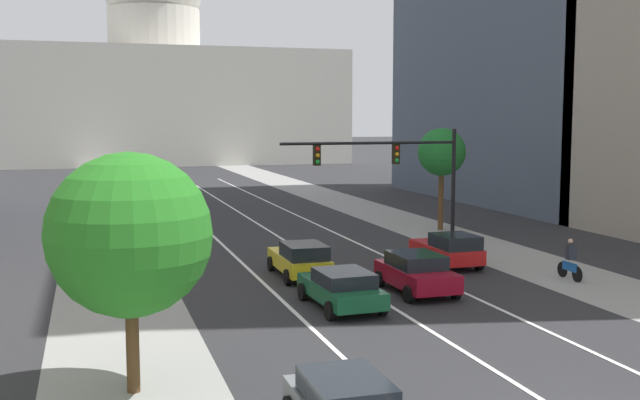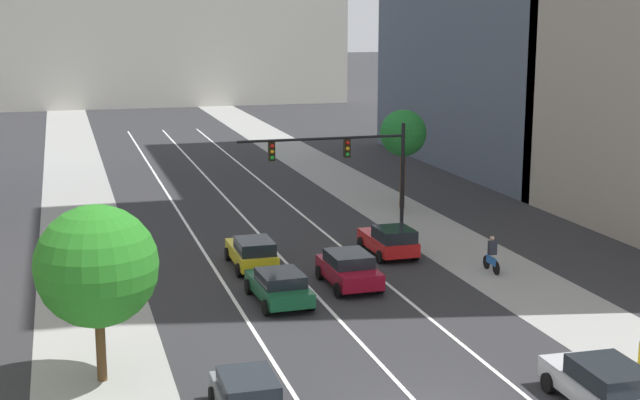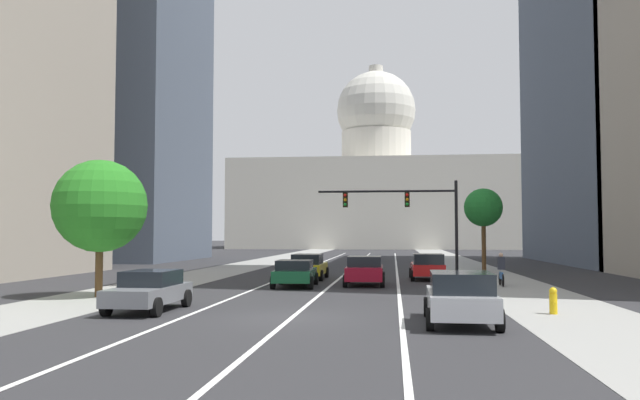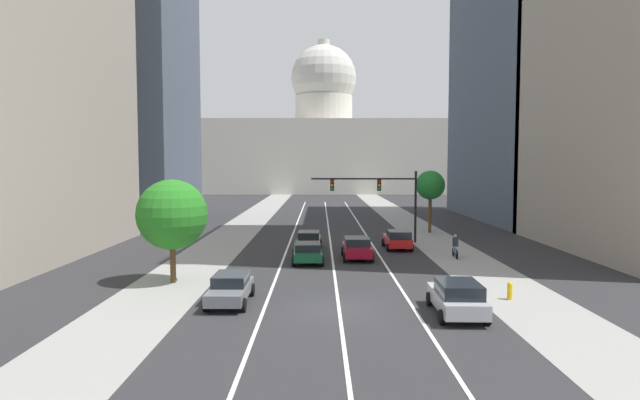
# 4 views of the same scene
# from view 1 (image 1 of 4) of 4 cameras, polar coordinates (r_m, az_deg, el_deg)

# --- Properties ---
(ground_plane) EXTENTS (400.00, 400.00, 0.00)m
(ground_plane) POSITION_cam_1_polar(r_m,az_deg,el_deg) (54.18, -6.15, -0.91)
(ground_plane) COLOR #2B2B2D
(sidewalk_left) EXTENTS (4.53, 130.00, 0.01)m
(sidewalk_left) POSITION_cam_1_polar(r_m,az_deg,el_deg) (48.27, -15.86, -1.98)
(sidewalk_left) COLOR gray
(sidewalk_left) RESTS_ON ground
(sidewalk_right) EXTENTS (4.53, 130.00, 0.01)m
(sidewalk_right) POSITION_cam_1_polar(r_m,az_deg,el_deg) (52.01, 4.98, -1.19)
(sidewalk_right) COLOR gray
(sidewalk_right) RESTS_ON ground
(lane_stripe_left) EXTENTS (0.16, 90.00, 0.01)m
(lane_stripe_left) POSITION_cam_1_polar(r_m,az_deg,el_deg) (38.96, -7.01, -3.70)
(lane_stripe_left) COLOR white
(lane_stripe_left) RESTS_ON ground
(lane_stripe_center) EXTENTS (0.16, 90.00, 0.01)m
(lane_stripe_center) POSITION_cam_1_polar(r_m,az_deg,el_deg) (39.70, -2.03, -3.47)
(lane_stripe_center) COLOR white
(lane_stripe_center) RESTS_ON ground
(lane_stripe_right) EXTENTS (0.16, 90.00, 0.01)m
(lane_stripe_right) POSITION_cam_1_polar(r_m,az_deg,el_deg) (40.73, 2.73, -3.23)
(lane_stripe_right) COLOR white
(lane_stripe_right) RESTS_ON ground
(capitol_building) EXTENTS (54.14, 27.55, 36.30)m
(capitol_building) POSITION_cam_1_polar(r_m,az_deg,el_deg) (119.39, -12.31, 8.24)
(capitol_building) COLOR beige
(capitol_building) RESTS_ON ground
(car_crimson) EXTENTS (2.14, 4.10, 1.52)m
(car_crimson) POSITION_cam_1_polar(r_m,az_deg,el_deg) (29.29, 7.28, -5.42)
(car_crimson) COLOR maroon
(car_crimson) RESTS_ON ground
(car_yellow) EXTENTS (1.99, 4.35, 1.53)m
(car_yellow) POSITION_cam_1_polar(r_m,az_deg,el_deg) (31.79, -1.47, -4.47)
(car_yellow) COLOR yellow
(car_yellow) RESTS_ON ground
(car_red) EXTENTS (2.07, 4.09, 1.56)m
(car_red) POSITION_cam_1_polar(r_m,az_deg,el_deg) (34.56, 9.66, -3.68)
(car_red) COLOR red
(car_red) RESTS_ON ground
(car_green) EXTENTS (2.23, 4.40, 1.38)m
(car_green) POSITION_cam_1_polar(r_m,az_deg,el_deg) (26.78, 1.64, -6.63)
(car_green) COLOR #14512D
(car_green) RESTS_ON ground
(traffic_signal_mast) EXTENTS (9.03, 0.39, 6.14)m
(traffic_signal_mast) POSITION_cam_1_polar(r_m,az_deg,el_deg) (37.02, 5.94, 2.59)
(traffic_signal_mast) COLOR black
(traffic_signal_mast) RESTS_ON ground
(cyclist) EXTENTS (0.37, 1.70, 1.72)m
(cyclist) POSITION_cam_1_polar(r_m,az_deg,el_deg) (33.00, 18.37, -4.29)
(cyclist) COLOR black
(cyclist) RESTS_ON ground
(street_tree_near_left) EXTENTS (3.98, 3.98, 5.89)m
(street_tree_near_left) POSITION_cam_1_polar(r_m,az_deg,el_deg) (18.66, -14.17, -2.58)
(street_tree_near_left) COLOR #51381E
(street_tree_near_left) RESTS_ON ground
(street_tree_mid_right) EXTENTS (2.84, 2.84, 6.10)m
(street_tree_mid_right) POSITION_cam_1_polar(r_m,az_deg,el_deg) (45.43, 9.16, 3.54)
(street_tree_mid_right) COLOR #51381E
(street_tree_mid_right) RESTS_ON ground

